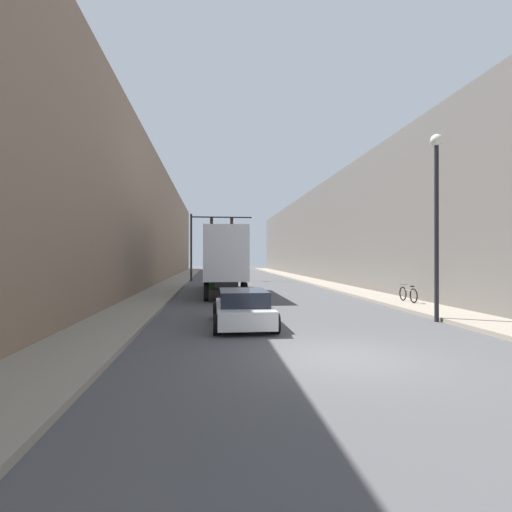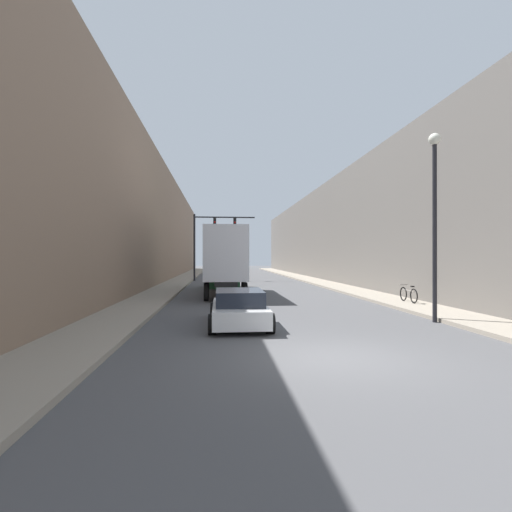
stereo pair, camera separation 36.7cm
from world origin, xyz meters
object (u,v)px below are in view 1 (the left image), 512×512
object	(u,v)px
traffic_signal_gantry	(205,235)
street_lamp	(437,202)
semi_truck	(223,259)
sedan_car	(243,308)
parked_bicycle	(408,294)

from	to	relation	value
traffic_signal_gantry	street_lamp	xyz separation A→B (m)	(8.98, -26.45, -0.17)
semi_truck	sedan_car	distance (m)	12.66
traffic_signal_gantry	street_lamp	distance (m)	27.93
sedan_car	parked_bicycle	xyz separation A→B (m)	(8.71, 5.16, -0.08)
sedan_car	traffic_signal_gantry	world-z (taller)	traffic_signal_gantry
semi_truck	sedan_car	world-z (taller)	semi_truck
semi_truck	traffic_signal_gantry	bearing A→B (deg)	95.87
semi_truck	traffic_signal_gantry	distance (m)	14.24
sedan_car	street_lamp	bearing A→B (deg)	0.54
sedan_car	semi_truck	bearing A→B (deg)	91.53
semi_truck	parked_bicycle	xyz separation A→B (m)	(9.04, -7.38, -1.72)
traffic_signal_gantry	parked_bicycle	xyz separation A→B (m)	(10.48, -21.35, -4.09)
parked_bicycle	street_lamp	bearing A→B (deg)	-106.45
sedan_car	parked_bicycle	world-z (taller)	sedan_car
sedan_car	traffic_signal_gantry	xyz separation A→B (m)	(-1.77, 26.51, 4.01)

